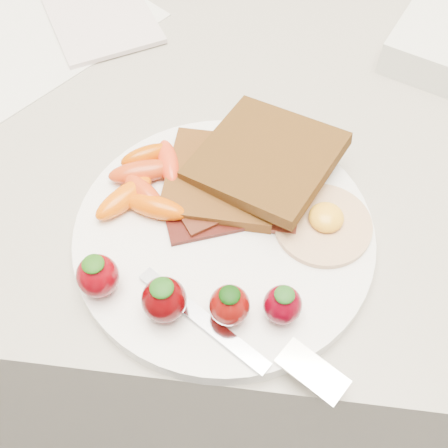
# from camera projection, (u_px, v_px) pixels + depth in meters

# --- Properties ---
(counter) EXTENTS (2.00, 0.60, 0.90)m
(counter) POSITION_uv_depth(u_px,v_px,m) (251.00, 298.00, 0.98)
(counter) COLOR gray
(counter) RESTS_ON ground
(plate) EXTENTS (0.27, 0.27, 0.02)m
(plate) POSITION_uv_depth(u_px,v_px,m) (224.00, 236.00, 0.51)
(plate) COLOR white
(plate) RESTS_ON counter
(toast_lower) EXTENTS (0.11, 0.11, 0.01)m
(toast_lower) POSITION_uv_depth(u_px,v_px,m) (222.00, 178.00, 0.53)
(toast_lower) COLOR #49290F
(toast_lower) RESTS_ON plate
(toast_upper) EXTENTS (0.16, 0.16, 0.03)m
(toast_upper) POSITION_uv_depth(u_px,v_px,m) (266.00, 158.00, 0.52)
(toast_upper) COLOR #401E09
(toast_upper) RESTS_ON toast_lower
(fried_egg) EXTENTS (0.11, 0.11, 0.02)m
(fried_egg) POSITION_uv_depth(u_px,v_px,m) (324.00, 223.00, 0.50)
(fried_egg) COLOR beige
(fried_egg) RESTS_ON plate
(bacon_strips) EXTENTS (0.12, 0.09, 0.01)m
(bacon_strips) POSITION_uv_depth(u_px,v_px,m) (233.00, 214.00, 0.51)
(bacon_strips) COLOR black
(bacon_strips) RESTS_ON plate
(baby_carrots) EXTENTS (0.09, 0.11, 0.02)m
(baby_carrots) POSITION_uv_depth(u_px,v_px,m) (146.00, 182.00, 0.52)
(baby_carrots) COLOR #BC3811
(baby_carrots) RESTS_ON plate
(strawberries) EXTENTS (0.18, 0.05, 0.04)m
(strawberries) POSITION_uv_depth(u_px,v_px,m) (183.00, 295.00, 0.44)
(strawberries) COLOR #670209
(strawberries) RESTS_ON plate
(fork) EXTENTS (0.18, 0.10, 0.00)m
(fork) POSITION_uv_depth(u_px,v_px,m) (251.00, 342.00, 0.44)
(fork) COLOR silver
(fork) RESTS_ON plate
(paper_sheet) EXTENTS (0.32, 0.34, 0.00)m
(paper_sheet) POSITION_uv_depth(u_px,v_px,m) (34.00, 30.00, 0.68)
(paper_sheet) COLOR white
(paper_sheet) RESTS_ON counter
(notepad) EXTENTS (0.19, 0.21, 0.01)m
(notepad) POSITION_uv_depth(u_px,v_px,m) (98.00, 12.00, 0.70)
(notepad) COLOR silver
(notepad) RESTS_ON paper_sheet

